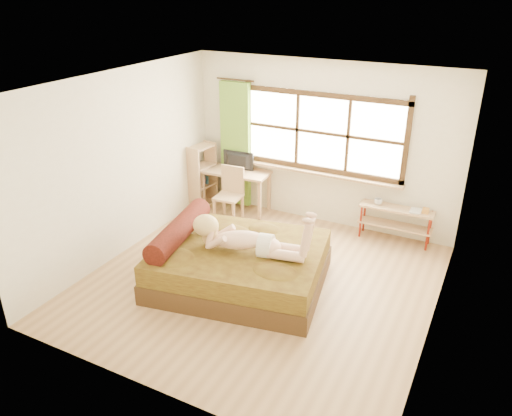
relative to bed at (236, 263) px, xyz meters
The scene contains 18 objects.
floor 0.44m from the bed, 25.12° to the left, with size 4.50×4.50×0.00m, color #9E754C.
ceiling 2.42m from the bed, 25.12° to the left, with size 4.50×4.50×0.00m, color white.
wall_back 2.62m from the bed, 83.00° to the left, with size 4.50×4.50×0.00m, color silver.
wall_front 2.38m from the bed, 82.10° to the right, with size 4.50×4.50×0.00m, color silver.
wall_left 2.22m from the bed, behind, with size 4.50×4.50×0.00m, color silver.
wall_right 2.75m from the bed, ahead, with size 4.50×4.50×0.00m, color silver.
window 2.66m from the bed, 82.91° to the left, with size 2.80×0.16×1.46m.
curtain 2.73m from the bed, 119.00° to the left, with size 0.55×0.10×2.20m, color #578624.
bed is the anchor object (origin of this frame).
woman 0.62m from the bed, 11.09° to the right, with size 1.55×0.44×0.67m, color beige, non-canonical shape.
kitten 0.78m from the bed, behind, with size 0.33×0.13×0.27m, color black, non-canonical shape.
desk 2.41m from the bed, 119.11° to the left, with size 1.23×0.63×0.75m.
monitor 2.51m from the bed, 118.53° to the left, with size 0.57×0.07×0.33m, color black.
chair 2.04m from the bed, 121.80° to the left, with size 0.45×0.45×0.93m.
pipe_shelf 2.76m from the bed, 53.17° to the left, with size 1.14×0.31×0.64m.
cup 2.60m from the bed, 58.71° to the left, with size 0.12×0.12×0.10m, color gray.
book 2.89m from the bed, 50.16° to the left, with size 0.17×0.23×0.02m, color gray.
bookshelf 2.68m from the bed, 132.17° to the left, with size 0.35×0.54×1.16m.
Camera 1 is at (2.61, -5.20, 3.80)m, focal length 35.00 mm.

